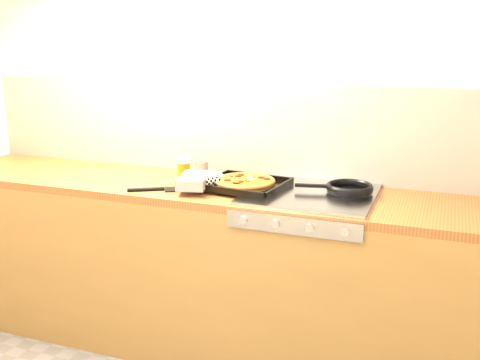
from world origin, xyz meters
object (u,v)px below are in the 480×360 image
at_px(tomato_can, 202,170).
at_px(juice_glass, 184,168).
at_px(frying_pan, 348,189).
at_px(pizza_on_tray, 231,182).

relative_size(tomato_can, juice_glass, 0.83).
bearing_deg(frying_pan, juice_glass, 178.41).
height_order(pizza_on_tray, juice_glass, juice_glass).
xyz_separation_m(pizza_on_tray, tomato_can, (-0.23, 0.15, 0.01)).
distance_m(frying_pan, juice_glass, 0.88).
bearing_deg(frying_pan, pizza_on_tray, -170.52).
distance_m(pizza_on_tray, juice_glass, 0.34).
relative_size(frying_pan, juice_glass, 3.31).
xyz_separation_m(pizza_on_tray, frying_pan, (0.56, 0.09, -0.01)).
distance_m(pizza_on_tray, tomato_can, 0.27).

